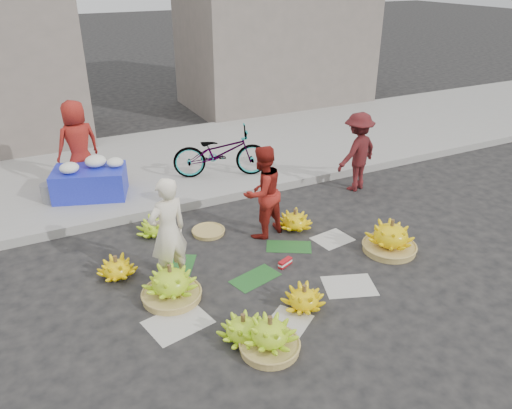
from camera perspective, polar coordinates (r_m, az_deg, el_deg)
name	(u,v)px	position (r m, az deg, el deg)	size (l,w,h in m)	color
ground	(255,269)	(6.82, -0.08, -7.36)	(80.00, 80.00, 0.00)	black
curb	(198,201)	(8.56, -6.70, 0.35)	(40.00, 0.25, 0.15)	gray
sidewalk	(161,163)	(10.41, -10.78, 4.73)	(40.00, 4.00, 0.12)	gray
building_right	(276,13)	(14.67, 2.31, 21.04)	(5.00, 3.00, 5.00)	slate
newspaper_scatter	(284,301)	(6.24, 3.27, -10.93)	(3.20, 1.80, 0.00)	beige
banana_leaves	(242,263)	(6.93, -1.57, -6.73)	(2.00, 1.00, 0.00)	#1A4E1E
banana_bunch_0	(171,284)	(6.25, -9.71, -8.94)	(0.72, 0.72, 0.49)	#A48644
banana_bunch_1	(243,328)	(5.61, -1.48, -13.97)	(0.58, 0.58, 0.33)	#8AC61C
banana_bunch_2	(270,336)	(5.45, 1.58, -14.79)	(0.72, 0.72, 0.44)	#A48644
banana_bunch_3	(304,298)	(6.08, 5.50, -10.59)	(0.65, 0.65, 0.32)	yellow
banana_bunch_4	(391,237)	(7.37, 15.13, -3.62)	(0.75, 0.75, 0.50)	#A48644
banana_bunch_5	(295,220)	(7.76, 4.47, -1.79)	(0.59, 0.59, 0.34)	yellow
banana_bunch_6	(116,268)	(6.84, -15.66, -7.01)	(0.57, 0.57, 0.32)	yellow
banana_bunch_7	(155,226)	(7.73, -11.51, -2.45)	(0.59, 0.59, 0.32)	#8AC61C
basket_spare	(208,232)	(7.69, -5.45, -3.12)	(0.48, 0.48, 0.06)	#A48644
incense_stack	(285,263)	(6.86, 3.36, -6.66)	(0.23, 0.07, 0.09)	#B4131A
vendor_cream	(168,232)	(6.30, -10.02, -3.12)	(0.53, 0.35, 1.45)	white
vendor_red	(262,192)	(7.32, 0.73, 1.41)	(0.69, 0.54, 1.41)	#A42419
man_striped	(357,152)	(9.09, 11.52, 5.91)	(0.92, 0.53, 1.43)	maroon
flower_table	(90,181)	(8.95, -18.42, 2.61)	(1.35, 1.07, 0.69)	#1C24B9
grey_bucket	(50,193)	(9.01, -22.50, 1.24)	(0.28, 0.28, 0.32)	slate
flower_vendor	(78,144)	(9.31, -19.69, 6.54)	(0.75, 0.49, 1.54)	#A42419
bicycle	(221,152)	(9.30, -4.08, 5.97)	(1.76, 0.61, 0.92)	gray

